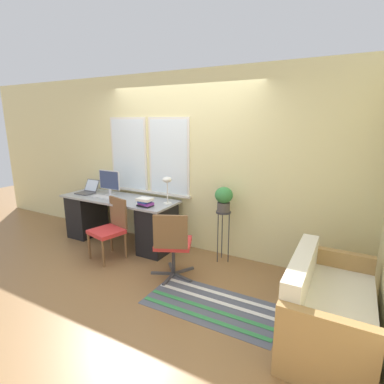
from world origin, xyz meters
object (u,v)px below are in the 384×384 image
(desk_chair_wooden, at_px, (110,227))
(keyboard, at_px, (104,197))
(potted_plant, at_px, (224,198))
(monitor, at_px, (110,182))
(office_chair_swivel, at_px, (172,243))
(laptop, at_px, (88,190))
(mouse, at_px, (117,199))
(book_stack, at_px, (145,202))
(couch_loveseat, at_px, (326,310))
(desk_lamp, at_px, (167,183))
(plant_stand, at_px, (223,220))

(desk_chair_wooden, bearing_deg, keyboard, 154.44)
(potted_plant, bearing_deg, keyboard, -171.92)
(monitor, distance_m, office_chair_swivel, 1.84)
(laptop, relative_size, potted_plant, 0.94)
(mouse, height_order, potted_plant, potted_plant)
(monitor, distance_m, desk_chair_wooden, 0.93)
(book_stack, bearing_deg, potted_plant, 19.33)
(laptop, height_order, mouse, laptop)
(desk_chair_wooden, relative_size, couch_loveseat, 0.66)
(book_stack, relative_size, potted_plant, 0.68)
(keyboard, distance_m, office_chair_swivel, 1.71)
(laptop, xyz_separation_m, office_chair_swivel, (2.08, -0.57, -0.33))
(mouse, bearing_deg, desk_lamp, 13.25)
(keyboard, height_order, desk_chair_wooden, desk_chair_wooden)
(monitor, bearing_deg, plant_stand, 3.00)
(laptop, distance_m, book_stack, 1.40)
(monitor, height_order, keyboard, monitor)
(desk_chair_wooden, xyz_separation_m, office_chair_swivel, (1.12, -0.08, 0.01))
(couch_loveseat, bearing_deg, desk_chair_wooden, 83.41)
(office_chair_swivel, relative_size, couch_loveseat, 0.67)
(mouse, relative_size, desk_chair_wooden, 0.08)
(plant_stand, bearing_deg, potted_plant, 45.00)
(desk_lamp, relative_size, couch_loveseat, 0.31)
(potted_plant, bearing_deg, office_chair_swivel, -116.07)
(book_stack, distance_m, desk_chair_wooden, 0.63)
(mouse, height_order, office_chair_swivel, office_chair_swivel)
(office_chair_swivel, bearing_deg, potted_plant, -140.41)
(mouse, distance_m, couch_loveseat, 3.29)
(plant_stand, bearing_deg, couch_loveseat, -35.00)
(office_chair_swivel, height_order, potted_plant, potted_plant)
(desk_lamp, height_order, office_chair_swivel, desk_lamp)
(laptop, bearing_deg, book_stack, -7.96)
(desk_chair_wooden, height_order, couch_loveseat, desk_chair_wooden)
(monitor, height_order, potted_plant, monitor)
(laptop, bearing_deg, desk_chair_wooden, -27.26)
(monitor, relative_size, desk_lamp, 1.03)
(book_stack, bearing_deg, couch_loveseat, -14.25)
(monitor, bearing_deg, potted_plant, 3.00)
(couch_loveseat, distance_m, plant_stand, 1.81)
(keyboard, xyz_separation_m, desk_lamp, (1.10, 0.20, 0.31))
(mouse, height_order, book_stack, book_stack)
(keyboard, relative_size, potted_plant, 1.21)
(desk_lamp, relative_size, office_chair_swivel, 0.46)
(keyboard, xyz_separation_m, couch_loveseat, (3.44, -0.74, -0.49))
(office_chair_swivel, bearing_deg, book_stack, -52.77)
(keyboard, height_order, book_stack, book_stack)
(monitor, distance_m, plant_stand, 2.05)
(keyboard, relative_size, desk_lamp, 1.03)
(book_stack, bearing_deg, desk_chair_wooden, -144.28)
(desk_chair_wooden, bearing_deg, desk_lamp, 57.69)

